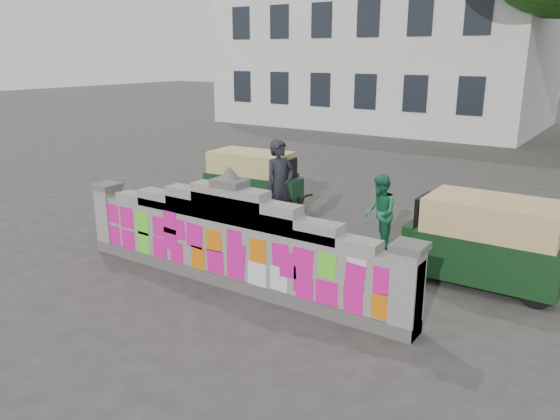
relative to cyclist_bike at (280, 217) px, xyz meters
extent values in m
plane|color=#383533|center=(0.50, -2.15, -0.55)|extent=(100.00, 100.00, 0.00)
cube|color=#4C4C49|center=(0.50, -2.15, -0.45)|extent=(6.40, 0.42, 0.20)
cube|color=gray|center=(0.50, -2.15, 0.05)|extent=(6.40, 0.32, 1.00)
cube|color=gray|center=(0.50, -2.15, 0.62)|extent=(5.20, 0.32, 0.14)
cube|color=gray|center=(0.50, -2.15, 0.69)|extent=(4.00, 0.32, 0.28)
cube|color=gray|center=(0.50, -2.15, 0.77)|extent=(2.60, 0.32, 0.44)
cube|color=gray|center=(0.50, -2.15, 0.84)|extent=(1.40, 0.32, 0.58)
cube|color=#4C4C49|center=(0.50, -2.15, 1.19)|extent=(0.55, 0.36, 0.12)
cone|color=#4C4C49|center=(0.50, -2.15, 1.35)|extent=(0.36, 0.36, 0.22)
cube|color=gray|center=(-2.52, -2.15, 0.07)|extent=(0.36, 0.40, 1.24)
cube|color=#4C4C49|center=(-2.52, -2.15, 0.73)|extent=(0.44, 0.44, 0.10)
cube|color=gray|center=(3.52, -2.15, 0.07)|extent=(0.36, 0.40, 1.24)
cube|color=#4C4C49|center=(3.52, -2.15, 0.73)|extent=(0.44, 0.44, 0.10)
cube|color=silver|center=(-6.50, 19.85, 3.45)|extent=(16.00, 10.00, 8.00)
imported|color=black|center=(0.00, 0.00, 0.00)|extent=(2.21, 1.32, 1.10)
imported|color=#212129|center=(0.00, 0.00, 0.38)|extent=(0.63, 0.78, 1.86)
imported|color=#217C52|center=(1.80, 0.80, 0.19)|extent=(0.87, 0.91, 1.49)
cube|color=#10321B|center=(-2.20, 1.96, -0.06)|extent=(2.22, 1.35, 0.71)
cube|color=#CBBF6C|center=(-2.20, 1.96, 0.56)|extent=(2.04, 1.29, 0.53)
cube|color=#10321B|center=(-1.10, 2.07, -0.06)|extent=(0.50, 0.66, 0.62)
cube|color=black|center=(-1.10, 2.07, 0.47)|extent=(0.13, 0.62, 0.53)
cylinder|color=black|center=(-1.02, 2.08, -0.33)|extent=(0.45, 0.15, 0.44)
cylinder|color=black|center=(-2.95, 1.40, -0.33)|extent=(0.45, 0.15, 0.44)
cylinder|color=black|center=(-3.04, 2.37, -0.33)|extent=(0.45, 0.15, 0.44)
cube|color=black|center=(4.01, 0.26, -0.03)|extent=(2.27, 1.24, 0.75)
cube|color=tan|center=(4.01, 0.26, 0.62)|extent=(2.08, 1.20, 0.56)
cube|color=black|center=(2.83, 0.25, -0.03)|extent=(0.48, 0.66, 0.66)
cube|color=black|center=(2.83, 0.25, 0.53)|extent=(0.08, 0.66, 0.56)
cylinder|color=black|center=(2.74, 0.25, -0.31)|extent=(0.47, 0.12, 0.47)
cylinder|color=black|center=(4.84, 0.78, -0.31)|extent=(0.47, 0.12, 0.47)
cylinder|color=black|center=(4.86, -0.25, -0.31)|extent=(0.47, 0.12, 0.47)
camera|label=1|loc=(5.88, -8.66, 3.17)|focal=35.00mm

